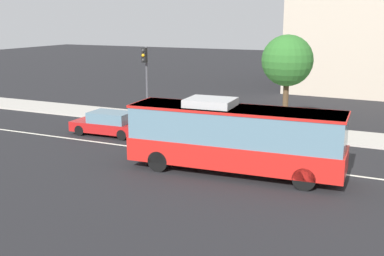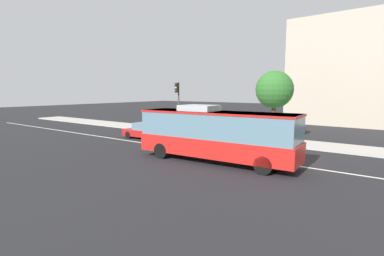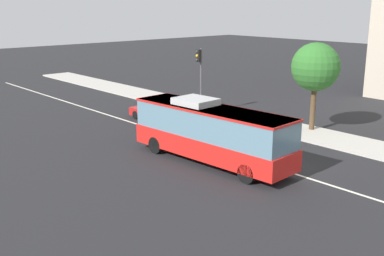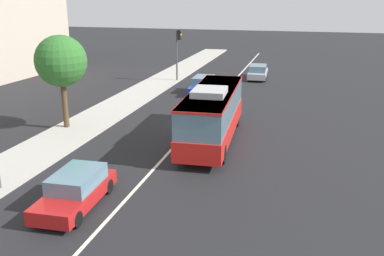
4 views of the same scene
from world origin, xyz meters
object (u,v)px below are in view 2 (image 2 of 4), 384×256
Objects in this scene: sedan_red at (147,131)px; street_tree_kerbside_left at (274,90)px; transit_bus at (216,133)px; traffic_light_mid_block at (178,99)px.

street_tree_kerbside_left is at bearing -149.63° from sedan_red.
street_tree_kerbside_left reaches higher than sedan_red.
traffic_light_mid_block is at bearing 136.98° from transit_bus.
traffic_light_mid_block is at bearing -98.18° from sedan_red.
street_tree_kerbside_left is (9.09, 2.16, 0.86)m from traffic_light_mid_block.
sedan_red is at bearing 155.76° from transit_bus.
traffic_light_mid_block reaches higher than transit_bus.
traffic_light_mid_block is (-9.14, 7.62, 1.75)m from transit_bus.
street_tree_kerbside_left reaches higher than transit_bus.
sedan_red is 11.88m from street_tree_kerbside_left.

